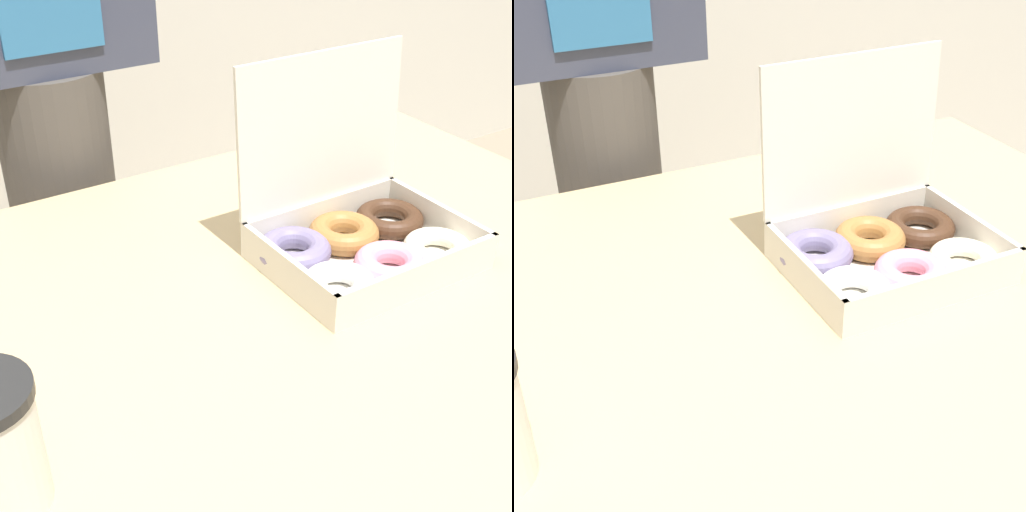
% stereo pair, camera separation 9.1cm
% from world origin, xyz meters
% --- Properties ---
extents(table, '(1.11, 0.88, 0.77)m').
position_xyz_m(table, '(0.00, 0.00, 0.39)').
color(table, tan).
rests_on(table, ground_plane).
extents(donut_box, '(0.31, 0.24, 0.28)m').
position_xyz_m(donut_box, '(0.09, 0.01, 0.81)').
color(donut_box, silver).
rests_on(donut_box, table).
extents(person_customer, '(0.38, 0.22, 1.77)m').
position_xyz_m(person_customer, '(-0.16, 0.60, 0.99)').
color(person_customer, '#4C4742').
rests_on(person_customer, ground_plane).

